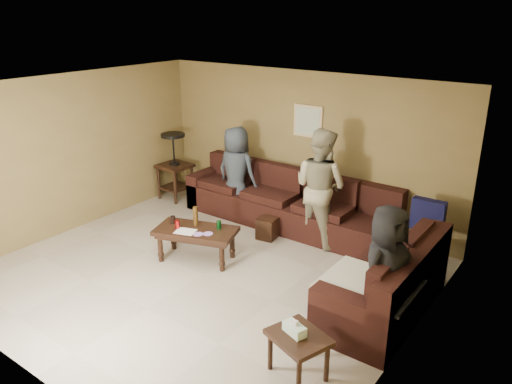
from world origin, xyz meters
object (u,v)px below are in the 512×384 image
at_px(person_right, 385,272).
at_px(side_table_right, 298,340).
at_px(coffee_table, 196,234).
at_px(person_middle, 320,187).
at_px(end_table_left, 175,165).
at_px(sectional_sofa, 313,230).
at_px(person_left, 236,172).
at_px(waste_bin, 267,228).

bearing_deg(person_right, side_table_right, 171.08).
relative_size(coffee_table, person_middle, 0.71).
relative_size(side_table_right, person_middle, 0.38).
distance_m(end_table_left, person_middle, 3.13).
relative_size(coffee_table, person_right, 0.84).
distance_m(sectional_sofa, person_left, 1.85).
bearing_deg(side_table_right, person_middle, 115.76).
distance_m(sectional_sofa, coffee_table, 1.73).
bearing_deg(end_table_left, person_middle, -0.90).
distance_m(waste_bin, person_middle, 1.08).
bearing_deg(end_table_left, sectional_sofa, -6.25).
distance_m(coffee_table, waste_bin, 1.27).
relative_size(end_table_left, person_middle, 0.70).
height_order(sectional_sofa, side_table_right, sectional_sofa).
xyz_separation_m(sectional_sofa, side_table_right, (1.25, -2.46, 0.08)).
bearing_deg(waste_bin, person_right, -27.33).
distance_m(person_left, person_right, 3.78).
bearing_deg(person_left, sectional_sofa, 166.62).
bearing_deg(side_table_right, sectional_sofa, 116.98).
xyz_separation_m(side_table_right, person_left, (-3.00, 2.85, 0.39)).
bearing_deg(person_right, coffee_table, 98.03).
bearing_deg(waste_bin, end_table_left, 170.03).
xyz_separation_m(end_table_left, waste_bin, (2.42, -0.43, -0.49)).
distance_m(side_table_right, person_right, 1.25).
height_order(coffee_table, end_table_left, end_table_left).
bearing_deg(person_left, end_table_left, 0.48).
bearing_deg(sectional_sofa, person_right, -38.98).
distance_m(waste_bin, person_right, 2.77).
height_order(side_table_right, waste_bin, side_table_right).
xyz_separation_m(coffee_table, person_right, (2.83, -0.07, 0.35)).
bearing_deg(sectional_sofa, waste_bin, -174.43).
bearing_deg(person_right, sectional_sofa, 60.40).
relative_size(end_table_left, side_table_right, 1.84).
distance_m(coffee_table, side_table_right, 2.73).
bearing_deg(person_left, waste_bin, 153.66).
bearing_deg(person_middle, end_table_left, 7.76).
relative_size(waste_bin, person_right, 0.22).
xyz_separation_m(sectional_sofa, person_middle, (-0.08, 0.30, 0.57)).
xyz_separation_m(end_table_left, side_table_right, (4.45, -2.81, -0.26)).
height_order(sectional_sofa, person_right, person_right).
relative_size(side_table_right, person_left, 0.43).
bearing_deg(waste_bin, person_left, 154.60).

